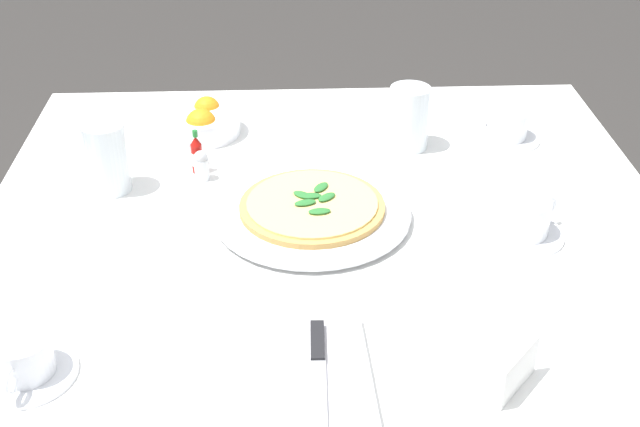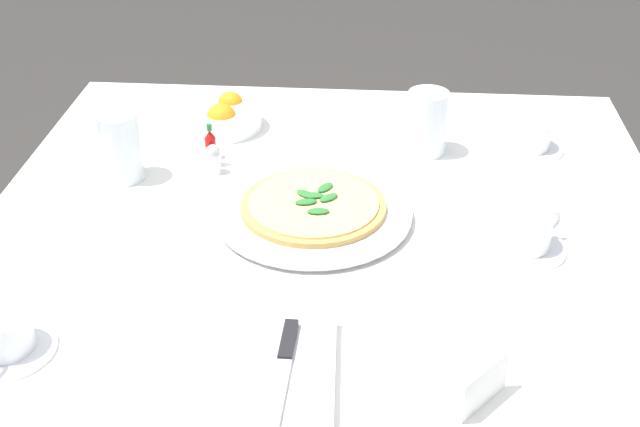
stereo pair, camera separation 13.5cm
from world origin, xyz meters
name	(u,v)px [view 2 (the right image)]	position (x,y,z in m)	size (l,w,h in m)	color
dining_table	(326,293)	(0.00, 0.00, 0.61)	(1.14, 1.14, 0.74)	white
pizza_plate	(313,212)	(-0.03, -0.02, 0.75)	(0.33, 0.33, 0.02)	white
pizza	(313,205)	(-0.03, -0.02, 0.76)	(0.24, 0.24, 0.02)	tan
coffee_cup_back_corner	(529,137)	(-0.31, 0.36, 0.76)	(0.13, 0.13, 0.06)	white
coffee_cup_near_right	(3,336)	(0.33, -0.40, 0.76)	(0.13, 0.13, 0.06)	white
coffee_cup_left_edge	(527,233)	(0.03, 0.31, 0.77)	(0.13, 0.13, 0.06)	white
water_glass_center_back	(122,150)	(-0.15, -0.37, 0.79)	(0.07, 0.07, 0.12)	white
water_glass_far_right	(427,126)	(-0.29, 0.17, 0.79)	(0.08, 0.08, 0.12)	white
napkin_folded	(283,374)	(0.35, -0.03, 0.75)	(0.22, 0.14, 0.02)	white
dinner_knife	(283,367)	(0.36, -0.03, 0.76)	(0.20, 0.02, 0.01)	silver
citrus_bowl	(224,116)	(-0.36, -0.23, 0.76)	(0.15, 0.15, 0.07)	white
hot_sauce_bottle	(211,149)	(-0.20, -0.23, 0.77)	(0.02, 0.02, 0.08)	#B7140F
salt_shaker	(214,160)	(-0.18, -0.22, 0.76)	(0.03, 0.03, 0.06)	white
pepper_shaker	(209,146)	(-0.23, -0.24, 0.76)	(0.03, 0.03, 0.06)	white
menu_card	(485,387)	(0.38, 0.22, 0.77)	(0.07, 0.06, 0.06)	white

